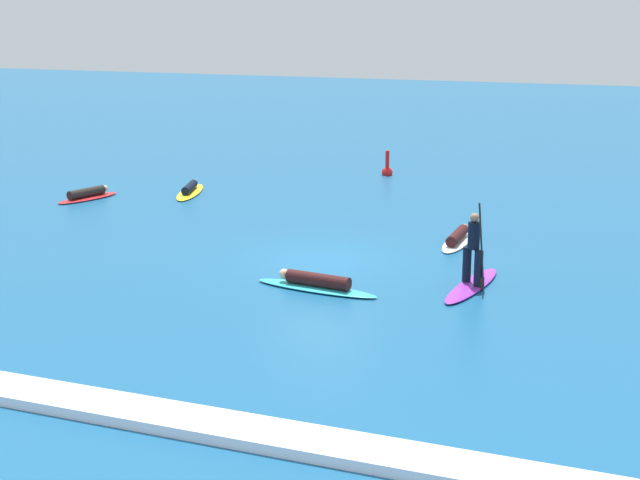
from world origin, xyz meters
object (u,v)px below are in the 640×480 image
surfer_on_yellow_board (190,190)px  surfer_on_red_board (88,195)px  surfer_on_white_board (458,238)px  marker_buoy (387,170)px  surfer_on_purple_board (473,271)px  surfer_on_teal_board (316,284)px

surfer_on_yellow_board → surfer_on_red_board: size_ratio=1.25×
surfer_on_white_board → surfer_on_red_board: bearing=83.3°
surfer_on_yellow_board → surfer_on_white_board: bearing=-126.4°
surfer_on_white_board → marker_buoy: (-5.00, 9.58, 0.04)m
surfer_on_yellow_board → surfer_on_purple_board: size_ratio=0.98×
surfer_on_yellow_board → surfer_on_red_board: 3.51m
surfer_on_yellow_board → surfer_on_teal_board: bearing=-154.9°
surfer_on_yellow_board → surfer_on_purple_board: (11.69, -7.64, 0.27)m
surfer_on_purple_board → surfer_on_yellow_board: bearing=-116.1°
surfer_on_purple_board → surfer_on_red_board: (-14.45, 5.46, -0.25)m
surfer_on_purple_board → marker_buoy: surfer_on_purple_board is taller
surfer_on_white_board → surfer_on_red_board: 13.26m
surfer_on_teal_board → surfer_on_purple_board: (3.34, 1.51, 0.24)m
surfer_on_purple_board → marker_buoy: size_ratio=3.05×
surfer_on_teal_board → surfer_on_purple_board: 3.67m
surfer_on_yellow_board → surfer_on_red_board: (-2.76, -2.18, 0.02)m
surfer_on_white_board → marker_buoy: marker_buoy is taller
surfer_on_teal_board → surfer_on_red_board: 13.12m
surfer_on_white_board → surfer_on_teal_board: bearing=159.1°
surfer_on_teal_board → surfer_on_yellow_board: surfer_on_teal_board is taller
surfer_on_teal_board → surfer_on_purple_board: bearing=-149.2°
surfer_on_red_board → marker_buoy: 11.55m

